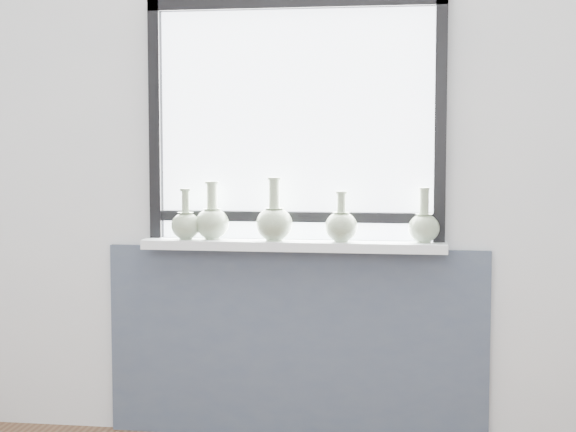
# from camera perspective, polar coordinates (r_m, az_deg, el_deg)

# --- Properties ---
(back_wall) EXTENTS (3.60, 0.02, 2.60)m
(back_wall) POSITION_cam_1_polar(r_m,az_deg,el_deg) (3.90, 0.55, 4.41)
(back_wall) COLOR silver
(back_wall) RESTS_ON ground
(apron_panel) EXTENTS (1.70, 0.03, 0.86)m
(apron_panel) POSITION_cam_1_polar(r_m,az_deg,el_deg) (3.97, 0.48, -8.24)
(apron_panel) COLOR #444D5D
(apron_panel) RESTS_ON ground
(windowsill) EXTENTS (1.32, 0.18, 0.04)m
(windowsill) POSITION_cam_1_polar(r_m,az_deg,el_deg) (3.83, 0.34, -1.90)
(windowsill) COLOR white
(windowsill) RESTS_ON apron_panel
(window) EXTENTS (1.30, 0.06, 1.05)m
(window) POSITION_cam_1_polar(r_m,az_deg,el_deg) (3.87, 0.48, 6.50)
(window) COLOR black
(window) RESTS_ON windowsill
(vase_a) EXTENTS (0.13, 0.13, 0.22)m
(vase_a) POSITION_cam_1_polar(r_m,az_deg,el_deg) (3.90, -6.63, -0.49)
(vase_a) COLOR #94A886
(vase_a) RESTS_ON windowsill
(vase_b) EXTENTS (0.15, 0.15, 0.26)m
(vase_b) POSITION_cam_1_polar(r_m,az_deg,el_deg) (3.89, -4.93, -0.29)
(vase_b) COLOR #94A886
(vase_b) RESTS_ON windowsill
(vase_c) EXTENTS (0.16, 0.16, 0.28)m
(vase_c) POSITION_cam_1_polar(r_m,az_deg,el_deg) (3.81, -0.90, -0.33)
(vase_c) COLOR #94A886
(vase_c) RESTS_ON windowsill
(vase_d) EXTENTS (0.14, 0.14, 0.22)m
(vase_d) POSITION_cam_1_polar(r_m,az_deg,el_deg) (3.78, 3.46, -0.58)
(vase_d) COLOR #94A886
(vase_d) RESTS_ON windowsill
(vase_e) EXTENTS (0.13, 0.13, 0.23)m
(vase_e) POSITION_cam_1_polar(r_m,az_deg,el_deg) (3.79, 8.77, -0.61)
(vase_e) COLOR #94A886
(vase_e) RESTS_ON windowsill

